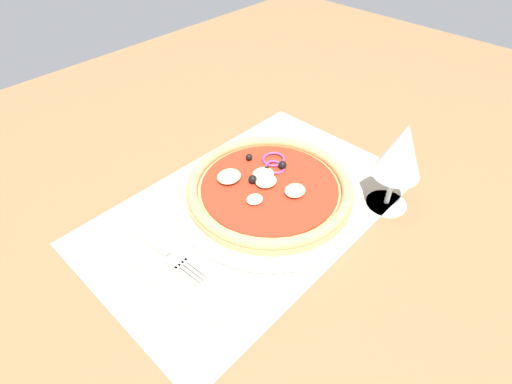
% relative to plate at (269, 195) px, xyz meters
% --- Properties ---
extents(ground_plane, '(1.90, 1.40, 0.02)m').
position_rel_plate_xyz_m(ground_plane, '(0.03, -0.01, -0.02)').
color(ground_plane, olive).
extents(placemat, '(0.51, 0.32, 0.00)m').
position_rel_plate_xyz_m(placemat, '(0.03, -0.01, -0.01)').
color(placemat, '#A39984').
rests_on(placemat, ground_plane).
extents(plate, '(0.30, 0.30, 0.01)m').
position_rel_plate_xyz_m(plate, '(0.00, 0.00, 0.00)').
color(plate, white).
rests_on(plate, placemat).
extents(pizza, '(0.26, 0.26, 0.03)m').
position_rel_plate_xyz_m(pizza, '(-0.00, -0.00, 0.02)').
color(pizza, tan).
rests_on(pizza, plate).
extents(fork, '(0.03, 0.18, 0.00)m').
position_rel_plate_xyz_m(fork, '(0.19, -0.04, -0.00)').
color(fork, silver).
rests_on(fork, placemat).
extents(knife, '(0.03, 0.20, 0.01)m').
position_rel_plate_xyz_m(knife, '(0.22, 0.00, -0.00)').
color(knife, silver).
rests_on(knife, placemat).
extents(wine_glass, '(0.07, 0.07, 0.15)m').
position_rel_plate_xyz_m(wine_glass, '(-0.12, 0.14, 0.09)').
color(wine_glass, silver).
rests_on(wine_glass, ground_plane).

